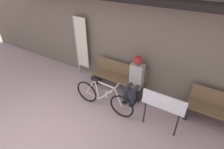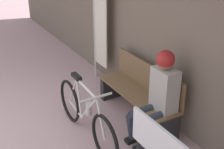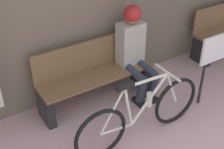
# 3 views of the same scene
# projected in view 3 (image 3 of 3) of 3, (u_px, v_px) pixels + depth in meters

# --- Properties ---
(park_bench_near) EXTENTS (1.52, 0.42, 0.83)m
(park_bench_near) POSITION_uv_depth(u_px,v_px,m) (94.00, 76.00, 4.04)
(park_bench_near) COLOR brown
(park_bench_near) RESTS_ON ground_plane
(bicycle) EXTENTS (1.66, 0.40, 0.84)m
(bicycle) POSITION_uv_depth(u_px,v_px,m) (141.00, 114.00, 3.45)
(bicycle) COLOR black
(bicycle) RESTS_ON ground_plane
(person_seated) EXTENTS (0.34, 0.61, 1.24)m
(person_seated) POSITION_uv_depth(u_px,v_px,m) (134.00, 46.00, 4.04)
(person_seated) COLOR #2D3342
(person_seated) RESTS_ON ground_plane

